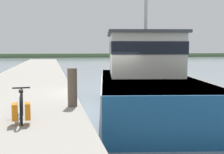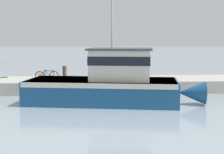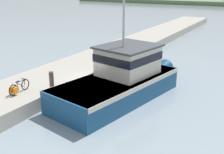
# 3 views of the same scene
# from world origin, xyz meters

# --- Properties ---
(ground_plane) EXTENTS (320.00, 320.00, 0.00)m
(ground_plane) POSITION_xyz_m (0.00, 0.00, 0.00)
(ground_plane) COLOR #84939E
(dock_pier) EXTENTS (4.51, 80.00, 0.89)m
(dock_pier) POSITION_xyz_m (-3.43, 0.00, 0.44)
(dock_pier) COLOR #A39E93
(dock_pier) RESTS_ON ground_plane
(far_shoreline) EXTENTS (180.00, 5.00, 1.30)m
(far_shoreline) POSITION_xyz_m (30.00, 82.41, 0.65)
(far_shoreline) COLOR #567047
(far_shoreline) RESTS_ON ground_plane
(fishing_boat_main) EXTENTS (5.33, 11.02, 7.91)m
(fishing_boat_main) POSITION_xyz_m (1.89, 0.17, 1.30)
(fishing_boat_main) COLOR navy
(fishing_boat_main) RESTS_ON ground_plane
(boat_blue_far) EXTENTS (2.51, 6.55, 1.99)m
(boat_blue_far) POSITION_xyz_m (13.16, 36.06, 0.73)
(boat_blue_far) COLOR teal
(boat_blue_far) RESTS_ON ground_plane
(bicycle_touring) EXTENTS (0.51, 1.71, 0.75)m
(bicycle_touring) POSITION_xyz_m (-2.78, -4.36, 1.23)
(bicycle_touring) COLOR black
(bicycle_touring) RESTS_ON dock_pier
(mooring_post) EXTENTS (0.28, 0.28, 1.15)m
(mooring_post) POSITION_xyz_m (-1.46, -2.83, 1.47)
(mooring_post) COLOR brown
(mooring_post) RESTS_ON dock_pier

